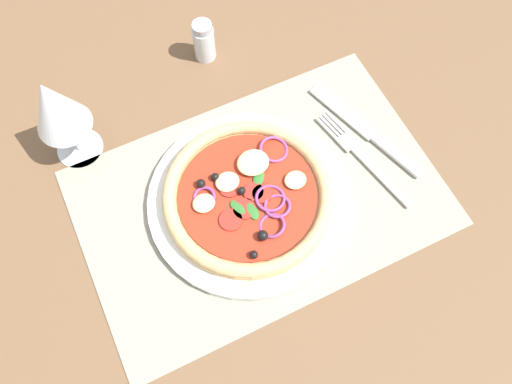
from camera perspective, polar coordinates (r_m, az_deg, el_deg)
name	(u,v)px	position (r cm, az deg, el deg)	size (l,w,h in cm)	color
ground_plane	(259,202)	(70.75, 0.38, -1.06)	(190.00, 140.00, 2.40)	brown
placemat	(259,197)	(69.47, 0.38, -0.60)	(47.59, 31.18, 0.40)	gray
plate	(249,203)	(68.39, -0.78, -1.17)	(26.52, 26.52, 1.04)	silver
pizza	(249,197)	(66.94, -0.79, -0.56)	(22.18, 22.18, 2.66)	tan
fork	(359,154)	(73.39, 11.26, 4.18)	(5.25, 17.92, 0.44)	silver
knife	(364,128)	(75.57, 11.80, 6.88)	(7.70, 19.54, 0.62)	silver
wine_glass	(55,108)	(69.07, -21.26, 8.61)	(7.20, 7.20, 14.90)	silver
pepper_shaker	(204,41)	(80.29, -5.77, 16.23)	(3.20, 3.20, 6.70)	silver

